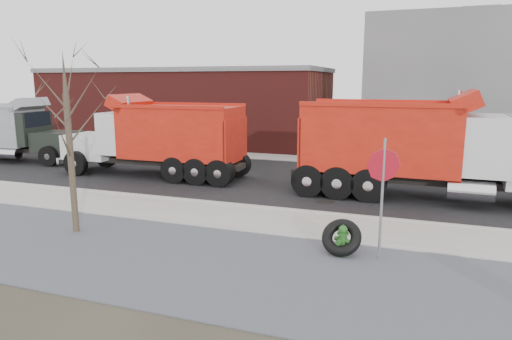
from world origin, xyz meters
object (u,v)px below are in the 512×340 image
at_px(fire_hydrant, 342,241).
at_px(dump_truck_red_a, 418,145).
at_px(stop_sign, 383,179).
at_px(dump_truck_grey, 9,129).
at_px(dump_truck_red_b, 159,136).
at_px(truck_tire, 342,238).

distance_m(fire_hydrant, dump_truck_red_a, 7.08).
relative_size(fire_hydrant, dump_truck_red_a, 0.08).
xyz_separation_m(stop_sign, dump_truck_red_a, (0.75, 6.64, -0.01)).
bearing_deg(dump_truck_red_a, dump_truck_grey, 177.41).
height_order(fire_hydrant, dump_truck_red_b, dump_truck_red_b).
xyz_separation_m(truck_tire, stop_sign, (0.94, -0.02, 1.60)).
relative_size(stop_sign, dump_truck_red_b, 0.34).
relative_size(truck_tire, stop_sign, 0.36).
bearing_deg(dump_truck_red_a, truck_tire, -103.52).
height_order(fire_hydrant, dump_truck_grey, dump_truck_grey).
xyz_separation_m(fire_hydrant, dump_truck_grey, (-19.60, 7.94, 1.39)).
bearing_deg(stop_sign, truck_tire, 176.37).
xyz_separation_m(truck_tire, dump_truck_grey, (-19.56, 7.89, 1.31)).
distance_m(fire_hydrant, stop_sign, 1.91).
relative_size(dump_truck_red_a, dump_truck_grey, 1.31).
xyz_separation_m(truck_tire, dump_truck_red_a, (1.69, 6.62, 1.59)).
distance_m(truck_tire, dump_truck_grey, 21.13).
height_order(dump_truck_red_a, dump_truck_grey, dump_truck_red_a).
bearing_deg(dump_truck_grey, dump_truck_red_b, -10.59).
bearing_deg(dump_truck_grey, dump_truck_red_a, -8.49).
relative_size(dump_truck_red_a, dump_truck_red_b, 1.14).
relative_size(fire_hydrant, dump_truck_red_b, 0.09).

